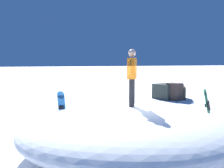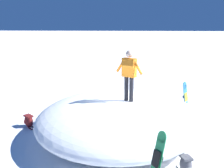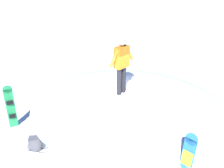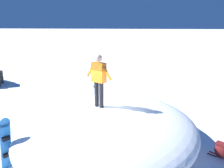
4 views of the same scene
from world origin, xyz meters
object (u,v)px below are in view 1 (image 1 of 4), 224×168
(backpack_near, at_px, (168,123))
(snowboarder_standing, at_px, (132,74))
(snowboard_primary_upright, at_px, (62,112))
(snowboard_secondary_upright, at_px, (208,110))

(backpack_near, bearing_deg, snowboarder_standing, 34.75)
(snowboard_primary_upright, relative_size, backpack_near, 2.57)
(snowboarder_standing, distance_m, snowboard_secondary_upright, 3.70)
(snowboard_primary_upright, distance_m, backpack_near, 4.07)
(snowboard_primary_upright, xyz_separation_m, snowboard_secondary_upright, (-5.10, 1.64, 0.02))
(snowboard_secondary_upright, height_order, backpack_near, snowboard_secondary_upright)
(snowboarder_standing, xyz_separation_m, backpack_near, (-2.21, -1.53, -2.02))
(snowboarder_standing, xyz_separation_m, snowboard_primary_upright, (1.75, -2.27, -1.46))
(snowboarder_standing, relative_size, backpack_near, 2.78)
(snowboarder_standing, distance_m, snowboard_primary_upright, 3.22)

